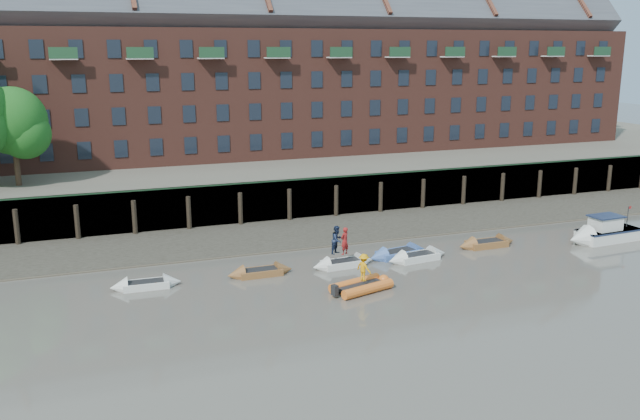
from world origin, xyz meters
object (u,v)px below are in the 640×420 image
rowboat_3 (343,263)px  motor_launch (598,234)px  rowboat_0 (146,285)px  person_rib_crew (364,267)px  person_rower_a (345,241)px  rowboat_2 (260,272)px  rowboat_4 (398,254)px  rowboat_5 (417,257)px  rib_tender (363,285)px  rowboat_6 (487,244)px  person_rower_b (337,240)px

rowboat_3 → motor_launch: (19.20, -1.07, 0.40)m
rowboat_0 → person_rib_crew: 12.64m
motor_launch → person_rib_crew: person_rib_crew is taller
motor_launch → person_rower_a: bearing=-6.5°
rowboat_3 → rowboat_2: bearing=174.2°
rowboat_3 → rowboat_4: rowboat_4 is taller
rowboat_2 → rowboat_3: (5.39, -0.15, 0.01)m
rowboat_5 → motor_launch: 14.15m
rowboat_5 → rib_tender: size_ratio=1.16×
rowboat_0 → rowboat_4: size_ratio=0.88×
rowboat_5 → motor_launch: bearing=-9.4°
rowboat_2 → motor_launch: (24.59, -1.22, 0.41)m
rowboat_4 → person_rib_crew: (-4.73, -5.09, 1.18)m
rowboat_6 → rib_tender: bearing=-157.5°
motor_launch → rowboat_6: bearing=-15.2°
rowboat_0 → rowboat_2: size_ratio=1.00×
rowboat_0 → person_rib_crew: person_rib_crew is taller
person_rower_b → rowboat_4: bearing=-31.5°
rib_tender → motor_launch: (19.70, 3.28, 0.33)m
rowboat_4 → person_rower_a: person_rower_a is taller
rowboat_0 → rowboat_3: (12.19, -0.29, 0.01)m
rowboat_4 → person_rib_crew: size_ratio=2.90×
rowboat_4 → motor_launch: bearing=-16.7°
rowboat_6 → person_rower_b: size_ratio=2.42×
rowboat_5 → rowboat_6: bearing=3.2°
person_rower_a → person_rower_b: bearing=-64.5°
person_rower_a → motor_launch: bearing=147.9°
rowboat_4 → person_rower_b: person_rower_b is taller
rowboat_2 → rowboat_6: bearing=1.3°
rowboat_2 → person_rower_b: person_rower_b is taller
rowboat_3 → motor_launch: motor_launch is taller
rowboat_5 → rowboat_6: 6.08m
person_rower_b → motor_launch: bearing=-40.3°
rib_tender → motor_launch: 19.97m
rowboat_4 → person_rower_b: bearing=174.8°
person_rower_b → person_rib_crew: size_ratio=1.15×
rowboat_6 → rib_tender: 12.58m
rowboat_0 → rowboat_6: 23.25m
rowboat_2 → rowboat_6: rowboat_6 is taller
rib_tender → rowboat_0: bearing=142.3°
rowboat_3 → person_rower_b: person_rower_b is taller
person_rib_crew → rowboat_0: bearing=46.0°
rowboat_6 → motor_launch: motor_launch is taller
person_rower_a → person_rib_crew: person_rower_a is taller
person_rower_a → person_rib_crew: bearing=53.2°
rowboat_0 → rowboat_4: bearing=3.3°
rib_tender → rowboat_5: bearing=19.1°
rowboat_5 → person_rower_b: person_rower_b is taller
rowboat_6 → person_rower_b: person_rower_b is taller
rowboat_0 → motor_launch: bearing=-0.4°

